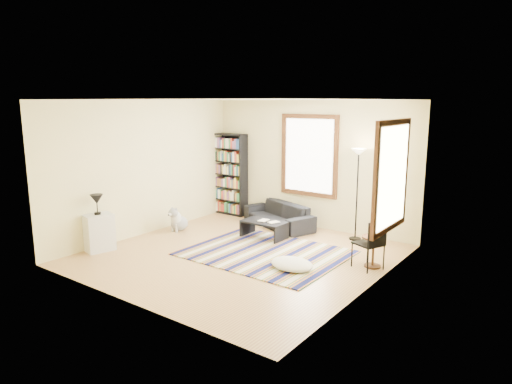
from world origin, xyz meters
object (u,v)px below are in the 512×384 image
Objects in this scene: coffee_table at (264,230)px; folding_chair at (368,244)px; sofa at (279,215)px; floor_cushion at (292,264)px; side_table at (373,252)px; dog at (179,219)px; bookshelf at (230,174)px; floor_lamp at (357,195)px; white_cabinet at (99,232)px.

folding_chair is (2.40, -0.36, 0.25)m from coffee_table.
sofa reaches higher than floor_cushion.
side_table reaches higher than floor_cushion.
floor_cushion is 3.28m from dog.
bookshelf is 1.08× the size of floor_lamp.
floor_cushion is at bearing -138.64° from side_table.
dog is at bearing 170.40° from floor_cushion.
dog is (-1.82, -0.63, 0.08)m from coffee_table.
folding_chair is at bearing -6.06° from sofa.
side_table reaches higher than sofa.
floor_lamp is 3.53× the size of dog.
folding_chair reaches higher than dog.
side_table is at bearing -18.54° from bookshelf.
coffee_table is at bearing -32.40° from bookshelf.
floor_lamp reaches higher than coffee_table.
bookshelf is 4.60m from folding_chair.
bookshelf is 2.67× the size of floor_cushion.
coffee_table is at bearing 173.99° from side_table.
bookshelf is 2.22× the size of coffee_table.
white_cabinet is (-4.50, -2.23, 0.08)m from side_table.
folding_chair is at bearing -58.57° from floor_lamp.
white_cabinet is (-0.16, -3.68, -0.65)m from bookshelf.
bookshelf is (-1.63, 0.27, 0.74)m from sofa.
bookshelf is 1.97m from dog.
dog reaches higher than floor_cushion.
coffee_table is (0.26, -0.93, -0.08)m from sofa.
sofa is at bearing 156.36° from side_table.
floor_cushion is at bearing -12.97° from dog.
floor_cushion is at bearing 34.32° from white_cabinet.
side_table is (2.71, -1.19, 0.01)m from sofa.
dog is at bearing -153.03° from folding_chair.
side_table is 4.29m from dog.
coffee_table is 1.67× the size of side_table.
coffee_table is 1.71× the size of dog.
floor_lamp is 1.70m from side_table.
floor_lamp is 3.82m from dog.
coffee_table is (1.89, -1.20, -0.82)m from bookshelf.
coffee_table is 1.20× the size of floor_cushion.
folding_chair is (0.99, 0.81, 0.34)m from floor_cushion.
floor_cushion is 1.07× the size of white_cabinet.
bookshelf reaches higher than folding_chair.
bookshelf is at bearing 88.72° from dog.
coffee_table is 3.22m from white_cabinet.
floor_cushion is 1.39× the size of side_table.
side_table is 0.20m from folding_chair.
white_cabinet is (-2.05, -2.48, 0.17)m from coffee_table.
white_cabinet reaches higher than side_table.
sofa is 0.97m from coffee_table.
sofa is 0.97× the size of floor_lamp.
floor_lamp is 3.44× the size of side_table.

